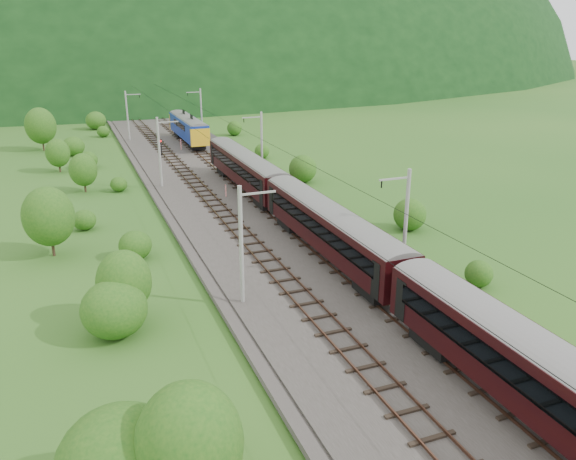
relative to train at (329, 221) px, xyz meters
name	(u,v)px	position (x,y,z in m)	size (l,w,h in m)	color
ground	(327,291)	(-2.40, -4.80, -3.43)	(600.00, 600.00, 0.00)	#285A1C
railbed	(277,242)	(-2.40, 5.20, -3.28)	(14.00, 220.00, 0.30)	#38332D
track_left	(251,244)	(-4.80, 5.20, -3.06)	(2.40, 220.00, 0.27)	#533223
track_right	(303,236)	(0.00, 5.20, -3.06)	(2.40, 220.00, 0.27)	#533223
catenary_left	(160,151)	(-8.52, 27.20, 1.07)	(2.54, 192.28, 8.00)	gray
catenary_right	(261,143)	(3.72, 27.20, 1.07)	(2.54, 192.28, 8.00)	gray
overhead_wires	(277,163)	(-2.40, 5.20, 3.67)	(4.83, 198.00, 0.03)	black
mountain_main	(94,71)	(-2.40, 255.20, -3.43)	(504.00, 360.00, 244.00)	black
train	(329,221)	(0.00, 0.00, 0.00)	(2.89, 115.91, 5.01)	black
hazard_post_near	(226,191)	(-2.80, 20.18, -2.46)	(0.14, 0.14, 1.34)	red
hazard_post_far	(181,144)	(-2.18, 47.96, -2.34)	(0.17, 0.17, 1.58)	red
signal	(161,146)	(-5.67, 44.91, -1.84)	(0.24, 0.24, 2.19)	black
vegetation_left	(88,231)	(-17.60, 6.91, -0.81)	(13.66, 147.47, 6.65)	#1F5215
vegetation_right	(408,220)	(9.46, 3.20, -2.06)	(6.56, 103.35, 3.18)	#1F5215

